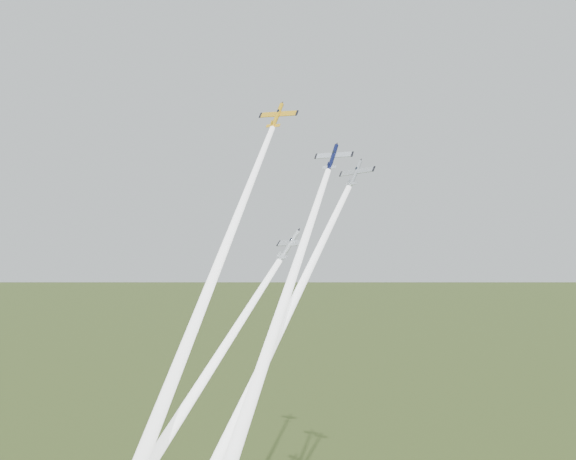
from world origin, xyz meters
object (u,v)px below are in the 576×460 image
(plane_silver_low, at_px, (290,245))
(plane_yellow, at_px, (277,115))
(plane_silver_right, at_px, (356,173))
(plane_navy, at_px, (333,157))

(plane_silver_low, bearing_deg, plane_yellow, 149.03)
(plane_yellow, xyz_separation_m, plane_silver_low, (9.34, -11.49, -22.90))
(plane_silver_right, height_order, plane_silver_low, plane_silver_right)
(plane_yellow, height_order, plane_silver_low, plane_yellow)
(plane_navy, bearing_deg, plane_silver_right, 27.39)
(plane_silver_low, bearing_deg, plane_navy, 87.74)
(plane_yellow, distance_m, plane_navy, 15.50)
(plane_yellow, relative_size, plane_silver_right, 1.10)
(plane_yellow, height_order, plane_silver_right, plane_yellow)
(plane_navy, distance_m, plane_silver_right, 4.76)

